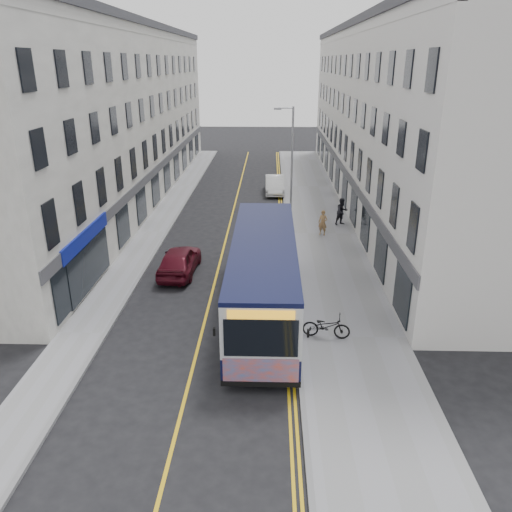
# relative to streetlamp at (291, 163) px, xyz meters

# --- Properties ---
(ground) EXTENTS (140.00, 140.00, 0.00)m
(ground) POSITION_rel_streetlamp_xyz_m (-4.17, -14.00, -4.38)
(ground) COLOR black
(ground) RESTS_ON ground
(pavement_east) EXTENTS (4.50, 64.00, 0.12)m
(pavement_east) POSITION_rel_streetlamp_xyz_m (2.08, -2.00, -4.32)
(pavement_east) COLOR gray
(pavement_east) RESTS_ON ground
(pavement_west) EXTENTS (2.00, 64.00, 0.12)m
(pavement_west) POSITION_rel_streetlamp_xyz_m (-9.17, -2.00, -4.32)
(pavement_west) COLOR gray
(pavement_west) RESTS_ON ground
(kerb_east) EXTENTS (0.18, 64.00, 0.13)m
(kerb_east) POSITION_rel_streetlamp_xyz_m (-0.17, -2.00, -4.32)
(kerb_east) COLOR slate
(kerb_east) RESTS_ON ground
(kerb_west) EXTENTS (0.18, 64.00, 0.13)m
(kerb_west) POSITION_rel_streetlamp_xyz_m (-8.17, -2.00, -4.32)
(kerb_west) COLOR slate
(kerb_west) RESTS_ON ground
(road_centre_line) EXTENTS (0.12, 64.00, 0.01)m
(road_centre_line) POSITION_rel_streetlamp_xyz_m (-4.17, -2.00, -4.38)
(road_centre_line) COLOR gold
(road_centre_line) RESTS_ON ground
(road_dbl_yellow_inner) EXTENTS (0.10, 64.00, 0.01)m
(road_dbl_yellow_inner) POSITION_rel_streetlamp_xyz_m (-0.62, -2.00, -4.38)
(road_dbl_yellow_inner) COLOR gold
(road_dbl_yellow_inner) RESTS_ON ground
(road_dbl_yellow_outer) EXTENTS (0.10, 64.00, 0.01)m
(road_dbl_yellow_outer) POSITION_rel_streetlamp_xyz_m (-0.42, -2.00, -4.38)
(road_dbl_yellow_outer) COLOR gold
(road_dbl_yellow_outer) RESTS_ON ground
(terrace_east) EXTENTS (6.00, 46.00, 13.00)m
(terrace_east) POSITION_rel_streetlamp_xyz_m (7.33, 7.00, 2.12)
(terrace_east) COLOR silver
(terrace_east) RESTS_ON ground
(terrace_west) EXTENTS (6.00, 46.00, 13.00)m
(terrace_west) POSITION_rel_streetlamp_xyz_m (-13.17, 7.00, 2.12)
(terrace_west) COLOR silver
(terrace_west) RESTS_ON ground
(streetlamp) EXTENTS (1.32, 0.18, 8.00)m
(streetlamp) POSITION_rel_streetlamp_xyz_m (0.00, 0.00, 0.00)
(streetlamp) COLOR #96979E
(streetlamp) RESTS_ON ground
(city_bus) EXTENTS (2.81, 12.07, 3.51)m
(city_bus) POSITION_rel_streetlamp_xyz_m (-1.59, -12.99, -2.46)
(city_bus) COLOR black
(city_bus) RESTS_ON ground
(bicycle) EXTENTS (2.02, 0.95, 1.02)m
(bicycle) POSITION_rel_streetlamp_xyz_m (1.01, -15.28, -3.75)
(bicycle) COLOR black
(bicycle) RESTS_ON pavement_east
(pedestrian_near) EXTENTS (0.71, 0.61, 1.64)m
(pedestrian_near) POSITION_rel_streetlamp_xyz_m (2.09, -2.27, -3.44)
(pedestrian_near) COLOR #977044
(pedestrian_near) RESTS_ON pavement_east
(pedestrian_far) EXTENTS (1.14, 1.06, 1.87)m
(pedestrian_far) POSITION_rel_streetlamp_xyz_m (3.61, -0.05, -3.33)
(pedestrian_far) COLOR black
(pedestrian_far) RESTS_ON pavement_east
(car_white) EXTENTS (1.66, 4.52, 1.48)m
(car_white) POSITION_rel_streetlamp_xyz_m (-0.97, 9.11, -3.64)
(car_white) COLOR silver
(car_white) RESTS_ON ground
(car_maroon) EXTENTS (1.99, 4.51, 1.51)m
(car_maroon) POSITION_rel_streetlamp_xyz_m (-6.17, -8.58, -3.63)
(car_maroon) COLOR #510D1A
(car_maroon) RESTS_ON ground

